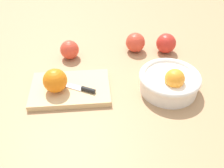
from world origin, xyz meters
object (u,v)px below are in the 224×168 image
Objects in this scene: knife at (79,88)px; apple_front_left_2 at (166,43)px; apple_front_right at (70,50)px; apple_front_left at (135,42)px; bowl at (170,81)px; orange_on_board at (55,81)px; cutting_board at (70,89)px.

apple_front_left_2 is (-0.32, -0.24, 0.01)m from knife.
apple_front_right is 0.25m from apple_front_left.
apple_front_right is 0.93× the size of apple_front_left.
apple_front_left reaches higher than knife.
knife is at bearing 2.57° from bowl.
bowl is at bearing -177.43° from knife.
knife is (-0.07, -0.00, -0.03)m from orange_on_board.
apple_front_left reaches higher than apple_front_right.
knife is 2.00× the size of apple_front_left.
orange_on_board reaches higher than apple_front_left_2.
cutting_board is at bearing 46.79° from apple_front_left.
orange_on_board reaches higher than apple_front_right.
apple_front_left_2 reaches higher than cutting_board.
orange_on_board is 0.21m from apple_front_right.
apple_front_right is at bearing 10.62° from apple_front_left.
apple_front_right is at bearing -94.57° from orange_on_board.
apple_front_left_2 is at bearing -96.91° from bowl.
knife reaches higher than cutting_board.
bowl reaches higher than apple_front_left_2.
knife is 0.40m from apple_front_left_2.
bowl is 0.36m from orange_on_board.
apple_front_left_2 is at bearing 176.06° from apple_front_left.
orange_on_board is 1.00× the size of apple_front_left.
bowl is 0.23m from apple_front_left_2.
apple_front_left_2 is (-0.12, 0.01, 0.00)m from apple_front_left.
orange_on_board is 0.08m from knife.
apple_front_left is at bearing -3.94° from apple_front_left_2.
bowl is 0.32m from cutting_board.
bowl reaches higher than knife.
orange_on_board is at bearing 32.91° from apple_front_left_2.
apple_front_left is at bearing -128.03° from knife.
orange_on_board is at bearing 85.43° from apple_front_right.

